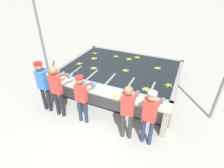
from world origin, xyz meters
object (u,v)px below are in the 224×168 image
banana_bunch_floating_0 (137,57)px  banana_bunch_floating_8 (94,68)px  banana_bunch_floating_10 (129,59)px  worker_0 (43,82)px  worker_1 (57,87)px  banana_bunch_floating_6 (95,53)px  banana_bunch_ledge_1 (115,95)px  banana_bunch_floating_5 (116,56)px  banana_bunch_floating_7 (79,64)px  banana_bunch_floating_2 (94,59)px  banana_bunch_floating_4 (168,85)px  banana_bunch_floating_3 (126,71)px  banana_bunch_ledge_0 (146,100)px  support_post_left (43,45)px  knife_1 (83,84)px  banana_bunch_floating_9 (158,68)px  knife_0 (59,81)px  worker_4 (150,113)px  banana_bunch_floating_1 (146,89)px  worker_3 (128,108)px  worker_2 (82,95)px

banana_bunch_floating_0 → banana_bunch_floating_8: bearing=-125.7°
banana_bunch_floating_10 → worker_0: bearing=-119.9°
worker_1 → banana_bunch_floating_6: size_ratio=7.22×
banana_bunch_ledge_1 → banana_bunch_floating_5: bearing=112.7°
banana_bunch_floating_0 → banana_bunch_floating_7: 2.41m
banana_bunch_floating_2 → banana_bunch_floating_4: bearing=-15.3°
banana_bunch_floating_3 → banana_bunch_ledge_0: size_ratio=1.00×
banana_bunch_floating_0 → banana_bunch_floating_6: same height
worker_0 → banana_bunch_floating_6: 2.99m
banana_bunch_floating_7 → support_post_left: (-1.35, -0.33, 0.66)m
worker_1 → support_post_left: support_post_left is taller
banana_bunch_floating_8 → knife_1: bearing=-77.3°
banana_bunch_floating_9 → knife_1: bearing=-132.3°
banana_bunch_floating_9 → banana_bunch_floating_10: same height
banana_bunch_floating_2 → knife_0: bearing=-94.2°
banana_bunch_floating_9 → banana_bunch_ledge_1: banana_bunch_ledge_1 is taller
banana_bunch_floating_4 → banana_bunch_floating_5: 2.79m
worker_0 → worker_4: (3.33, 0.02, -0.07)m
worker_1 → worker_0: bearing=177.1°
banana_bunch_floating_3 → banana_bunch_floating_10: (-0.23, 1.00, 0.00)m
banana_bunch_ledge_1 → banana_bunch_ledge_0: bearing=9.4°
banana_bunch_floating_5 → knife_0: bearing=-108.4°
banana_bunch_floating_2 → banana_bunch_floating_8: same height
banana_bunch_floating_1 → banana_bunch_floating_10: bearing=122.6°
worker_3 → banana_bunch_floating_2: size_ratio=5.96×
worker_3 → support_post_left: support_post_left is taller
banana_bunch_floating_1 → banana_bunch_floating_2: size_ratio=1.00×
banana_bunch_ledge_0 → knife_0: bearing=-176.7°
banana_bunch_floating_9 → knife_0: (-2.73, -2.27, -0.01)m
banana_bunch_floating_10 → knife_1: 2.52m
banana_bunch_floating_2 → banana_bunch_floating_10: size_ratio=0.99×
banana_bunch_floating_2 → banana_bunch_floating_7: 0.73m
banana_bunch_floating_5 → support_post_left: size_ratio=0.09×
banana_bunch_floating_5 → banana_bunch_ledge_1: bearing=-67.3°
banana_bunch_floating_4 → banana_bunch_ledge_1: size_ratio=1.00×
worker_4 → knife_1: worker_4 is taller
worker_0 → banana_bunch_floating_1: bearing=20.8°
worker_2 → banana_bunch_floating_4: worker_2 is taller
worker_3 → knife_1: size_ratio=5.67×
banana_bunch_floating_3 → banana_bunch_floating_10: same height
worker_3 → worker_1: bearing=-179.8°
knife_0 → worker_2: bearing=-18.6°
worker_1 → worker_2: bearing=3.6°
banana_bunch_ledge_0 → banana_bunch_ledge_1: size_ratio=1.02×
banana_bunch_floating_4 → banana_bunch_floating_0: bearing=132.2°
worker_3 → banana_bunch_floating_2: (-2.37, 2.49, -0.07)m
worker_3 → banana_bunch_floating_2: worker_3 is taller
banana_bunch_floating_3 → banana_bunch_floating_8: (-1.15, -0.31, 0.00)m
banana_bunch_floating_5 → banana_bunch_floating_6: 0.98m
banana_bunch_floating_0 → banana_bunch_ledge_1: banana_bunch_ledge_1 is taller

